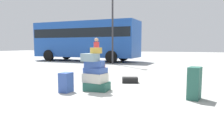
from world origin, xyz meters
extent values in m
plane|color=#9E9E99|center=(0.00, 0.00, 0.00)|extent=(80.00, 80.00, 0.00)
cube|color=#26594C|center=(0.12, 0.45, 0.12)|extent=(0.70, 0.55, 0.23)
cube|color=beige|center=(0.08, 0.44, 0.36)|extent=(0.65, 0.52, 0.26)
cube|color=#334F99|center=(0.06, 0.49, 0.56)|extent=(0.62, 0.50, 0.15)
cube|color=#334F99|center=(0.04, 0.48, 0.74)|extent=(0.54, 0.44, 0.19)
cube|color=gray|center=(-0.01, 0.32, 0.94)|extent=(0.48, 0.40, 0.22)
cylinder|color=#B28C33|center=(0.11, 0.44, 1.13)|extent=(0.34, 0.34, 0.16)
cube|color=#334F99|center=(-0.55, -0.07, 0.27)|extent=(0.28, 0.35, 0.54)
cube|color=maroon|center=(-0.85, 2.70, 0.26)|extent=(0.39, 0.39, 0.53)
cube|color=#26594C|center=(2.70, 0.40, 0.38)|extent=(0.33, 0.45, 0.76)
cube|color=black|center=(0.60, 2.04, 0.09)|extent=(0.62, 0.52, 0.18)
cylinder|color=brown|center=(-2.56, 5.79, 0.39)|extent=(0.12, 0.12, 0.77)
cylinder|color=brown|center=(-2.40, 5.65, 0.39)|extent=(0.12, 0.12, 0.77)
cylinder|color=red|center=(-2.48, 5.72, 1.12)|extent=(0.30, 0.30, 0.69)
sphere|color=tan|center=(-2.48, 5.72, 1.57)|extent=(0.22, 0.22, 0.22)
cube|color=#1E4CA5|center=(-5.99, 10.89, 1.75)|extent=(8.74, 2.66, 2.80)
cube|color=black|center=(-5.99, 10.89, 2.24)|extent=(8.57, 2.68, 0.70)
cylinder|color=black|center=(-3.14, 12.09, 0.45)|extent=(0.90, 0.27, 0.90)
cylinder|color=black|center=(-3.19, 9.59, 0.45)|extent=(0.90, 0.27, 0.90)
cylinder|color=black|center=(-8.79, 12.19, 0.45)|extent=(0.90, 0.27, 0.90)
cylinder|color=black|center=(-8.84, 9.69, 0.45)|extent=(0.90, 0.27, 0.90)
cylinder|color=#333338|center=(-2.74, 8.69, 3.23)|extent=(0.12, 0.12, 6.45)
camera|label=1|loc=(2.81, -5.01, 1.26)|focal=34.96mm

